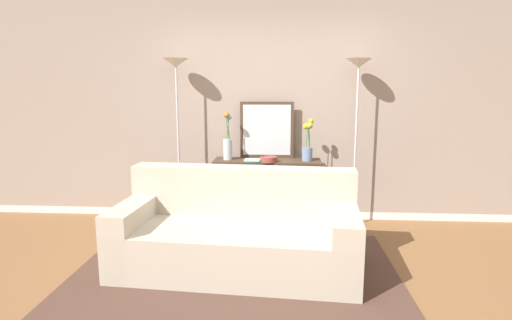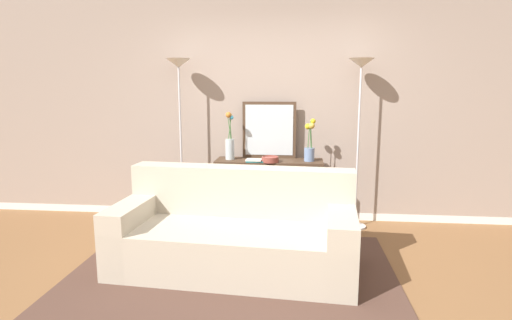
{
  "view_description": "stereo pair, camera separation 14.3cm",
  "coord_description": "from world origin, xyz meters",
  "px_view_note": "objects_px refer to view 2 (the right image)",
  "views": [
    {
      "loc": [
        0.1,
        -3.19,
        1.63
      ],
      "look_at": [
        -0.17,
        0.95,
        0.9
      ],
      "focal_mm": 29.21,
      "sensor_mm": 36.0,
      "label": 1
    },
    {
      "loc": [
        0.25,
        -3.18,
        1.63
      ],
      "look_at": [
        -0.17,
        0.95,
        0.9
      ],
      "focal_mm": 29.21,
      "sensor_mm": 36.0,
      "label": 2
    }
  ],
  "objects_px": {
    "vase_tall_flowers": "(230,143)",
    "vase_short_flowers": "(310,146)",
    "floor_lamp_left": "(179,95)",
    "fruit_bowl": "(270,159)",
    "console_table": "(269,180)",
    "book_stack": "(255,160)",
    "couch": "(235,235)",
    "wall_mirror": "(269,130)",
    "floor_lamp_right": "(360,96)",
    "book_row_under_console": "(240,219)"
  },
  "relations": [
    {
      "from": "console_table",
      "to": "vase_short_flowers",
      "type": "relative_size",
      "value": 2.55
    },
    {
      "from": "console_table",
      "to": "fruit_bowl",
      "type": "xyz_separation_m",
      "value": [
        0.02,
        -0.13,
        0.27
      ]
    },
    {
      "from": "vase_tall_flowers",
      "to": "book_row_under_console",
      "type": "height_order",
      "value": "vase_tall_flowers"
    },
    {
      "from": "couch",
      "to": "vase_short_flowers",
      "type": "relative_size",
      "value": 4.44
    },
    {
      "from": "wall_mirror",
      "to": "vase_short_flowers",
      "type": "bearing_deg",
      "value": -21.44
    },
    {
      "from": "book_stack",
      "to": "vase_tall_flowers",
      "type": "bearing_deg",
      "value": 157.16
    },
    {
      "from": "floor_lamp_left",
      "to": "wall_mirror",
      "type": "height_order",
      "value": "floor_lamp_left"
    },
    {
      "from": "floor_lamp_left",
      "to": "fruit_bowl",
      "type": "distance_m",
      "value": 1.29
    },
    {
      "from": "console_table",
      "to": "book_row_under_console",
      "type": "height_order",
      "value": "console_table"
    },
    {
      "from": "vase_short_flowers",
      "to": "book_stack",
      "type": "relative_size",
      "value": 2.38
    },
    {
      "from": "console_table",
      "to": "book_stack",
      "type": "bearing_deg",
      "value": -140.9
    },
    {
      "from": "wall_mirror",
      "to": "book_stack",
      "type": "relative_size",
      "value": 3.25
    },
    {
      "from": "couch",
      "to": "floor_lamp_right",
      "type": "bearing_deg",
      "value": 44.82
    },
    {
      "from": "vase_short_flowers",
      "to": "fruit_bowl",
      "type": "bearing_deg",
      "value": -166.67
    },
    {
      "from": "wall_mirror",
      "to": "book_row_under_console",
      "type": "distance_m",
      "value": 1.13
    },
    {
      "from": "console_table",
      "to": "floor_lamp_right",
      "type": "height_order",
      "value": "floor_lamp_right"
    },
    {
      "from": "vase_short_flowers",
      "to": "floor_lamp_right",
      "type": "bearing_deg",
      "value": 1.53
    },
    {
      "from": "vase_tall_flowers",
      "to": "book_stack",
      "type": "xyz_separation_m",
      "value": [
        0.3,
        -0.13,
        -0.17
      ]
    },
    {
      "from": "floor_lamp_right",
      "to": "fruit_bowl",
      "type": "bearing_deg",
      "value": -173.09
    },
    {
      "from": "vase_tall_flowers",
      "to": "couch",
      "type": "bearing_deg",
      "value": -78.75
    },
    {
      "from": "fruit_bowl",
      "to": "couch",
      "type": "bearing_deg",
      "value": -102.26
    },
    {
      "from": "vase_tall_flowers",
      "to": "vase_short_flowers",
      "type": "xyz_separation_m",
      "value": [
        0.93,
        -0.02,
        -0.01
      ]
    },
    {
      "from": "floor_lamp_right",
      "to": "vase_tall_flowers",
      "type": "height_order",
      "value": "floor_lamp_right"
    },
    {
      "from": "wall_mirror",
      "to": "fruit_bowl",
      "type": "bearing_deg",
      "value": -83.42
    },
    {
      "from": "vase_short_flowers",
      "to": "book_row_under_console",
      "type": "bearing_deg",
      "value": 178.43
    },
    {
      "from": "floor_lamp_left",
      "to": "vase_tall_flowers",
      "type": "bearing_deg",
      "value": 0.74
    },
    {
      "from": "floor_lamp_left",
      "to": "book_row_under_console",
      "type": "height_order",
      "value": "floor_lamp_left"
    },
    {
      "from": "vase_tall_flowers",
      "to": "book_row_under_console",
      "type": "xyz_separation_m",
      "value": [
        0.11,
        0.0,
        -0.91
      ]
    },
    {
      "from": "book_stack",
      "to": "floor_lamp_left",
      "type": "bearing_deg",
      "value": 172.26
    },
    {
      "from": "couch",
      "to": "vase_tall_flowers",
      "type": "relative_size",
      "value": 3.9
    },
    {
      "from": "vase_tall_flowers",
      "to": "floor_lamp_right",
      "type": "bearing_deg",
      "value": -0.29
    },
    {
      "from": "console_table",
      "to": "book_row_under_console",
      "type": "xyz_separation_m",
      "value": [
        -0.35,
        0.0,
        -0.49
      ]
    },
    {
      "from": "floor_lamp_left",
      "to": "floor_lamp_right",
      "type": "xyz_separation_m",
      "value": [
        2.06,
        0.0,
        -0.01
      ]
    },
    {
      "from": "couch",
      "to": "vase_tall_flowers",
      "type": "xyz_separation_m",
      "value": [
        -0.24,
        1.23,
        0.66
      ]
    },
    {
      "from": "floor_lamp_right",
      "to": "wall_mirror",
      "type": "bearing_deg",
      "value": 170.39
    },
    {
      "from": "wall_mirror",
      "to": "book_stack",
      "type": "xyz_separation_m",
      "value": [
        -0.15,
        -0.29,
        -0.32
      ]
    },
    {
      "from": "fruit_bowl",
      "to": "vase_short_flowers",
      "type": "bearing_deg",
      "value": 13.33
    },
    {
      "from": "vase_short_flowers",
      "to": "fruit_bowl",
      "type": "relative_size",
      "value": 2.52
    },
    {
      "from": "console_table",
      "to": "wall_mirror",
      "type": "xyz_separation_m",
      "value": [
        -0.01,
        0.17,
        0.57
      ]
    },
    {
      "from": "wall_mirror",
      "to": "vase_tall_flowers",
      "type": "xyz_separation_m",
      "value": [
        -0.45,
        -0.17,
        -0.15
      ]
    },
    {
      "from": "vase_tall_flowers",
      "to": "vase_short_flowers",
      "type": "bearing_deg",
      "value": -1.36
    },
    {
      "from": "fruit_bowl",
      "to": "floor_lamp_left",
      "type": "bearing_deg",
      "value": 173.6
    },
    {
      "from": "couch",
      "to": "floor_lamp_left",
      "type": "distance_m",
      "value": 1.92
    },
    {
      "from": "couch",
      "to": "fruit_bowl",
      "type": "relative_size",
      "value": 11.18
    },
    {
      "from": "console_table",
      "to": "vase_tall_flowers",
      "type": "height_order",
      "value": "vase_tall_flowers"
    },
    {
      "from": "floor_lamp_right",
      "to": "vase_short_flowers",
      "type": "distance_m",
      "value": 0.78
    },
    {
      "from": "floor_lamp_left",
      "to": "wall_mirror",
      "type": "distance_m",
      "value": 1.13
    },
    {
      "from": "vase_tall_flowers",
      "to": "fruit_bowl",
      "type": "xyz_separation_m",
      "value": [
        0.48,
        -0.13,
        -0.16
      ]
    },
    {
      "from": "book_stack",
      "to": "book_row_under_console",
      "type": "xyz_separation_m",
      "value": [
        -0.19,
        0.13,
        -0.74
      ]
    },
    {
      "from": "floor_lamp_right",
      "to": "book_stack",
      "type": "xyz_separation_m",
      "value": [
        -1.17,
        -0.12,
        -0.72
      ]
    }
  ]
}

